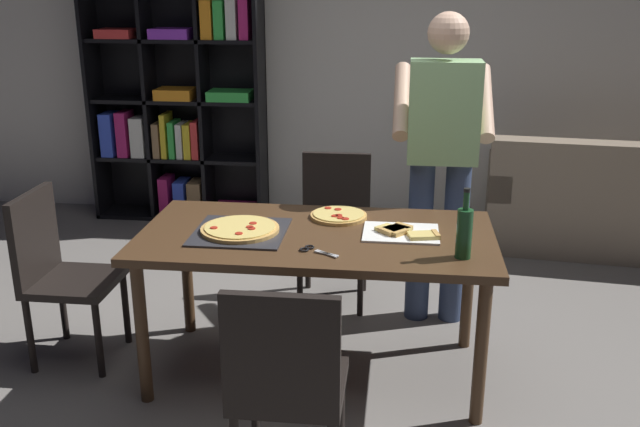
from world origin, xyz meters
TOP-DOWN VIEW (x-y plane):
  - ground_plane at (0.00, 0.00)m, footprint 12.00×12.00m
  - back_wall at (0.00, 2.60)m, footprint 6.40×0.10m
  - dining_table at (0.00, 0.00)m, footprint 1.70×0.87m
  - chair_near_camera at (-0.00, -0.92)m, footprint 0.42×0.42m
  - chair_far_side at (0.00, 0.92)m, footprint 0.42×0.42m
  - chair_left_end at (-1.34, 0.00)m, footprint 0.42×0.42m
  - couch at (1.89, 1.99)m, footprint 1.78×1.03m
  - bookshelf at (-1.41, 2.38)m, footprint 1.40×0.35m
  - person_serving_pizza at (0.61, 0.70)m, footprint 0.55×0.54m
  - pepperoni_pizza_on_tray at (-0.36, -0.04)m, footprint 0.44×0.44m
  - pizza_slices_on_towel at (0.41, 0.03)m, footprint 0.36×0.28m
  - wine_bottle at (0.67, -0.23)m, footprint 0.07×0.07m
  - kitchen_scissors at (0.02, -0.24)m, footprint 0.19×0.14m
  - second_pizza_plain at (0.08, 0.24)m, footprint 0.29×0.29m

SIDE VIEW (x-z plane):
  - ground_plane at x=0.00m, z-range 0.00..0.00m
  - couch at x=1.89m, z-range -0.12..0.73m
  - chair_near_camera at x=0.00m, z-range 0.06..0.96m
  - chair_far_side at x=0.00m, z-range 0.06..0.96m
  - chair_left_end at x=-1.34m, z-range 0.06..0.96m
  - dining_table at x=0.00m, z-range 0.30..1.05m
  - kitchen_scissors at x=0.02m, z-range 0.75..0.76m
  - second_pizza_plain at x=0.08m, z-range 0.75..0.78m
  - pizza_slices_on_towel at x=0.41m, z-range 0.75..0.78m
  - pepperoni_pizza_on_tray at x=-0.36m, z-range 0.75..0.78m
  - wine_bottle at x=0.67m, z-range 0.71..1.03m
  - bookshelf at x=-1.41m, z-range -0.03..1.92m
  - person_serving_pizza at x=0.61m, z-range 0.12..1.87m
  - back_wall at x=0.00m, z-range 0.00..2.80m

